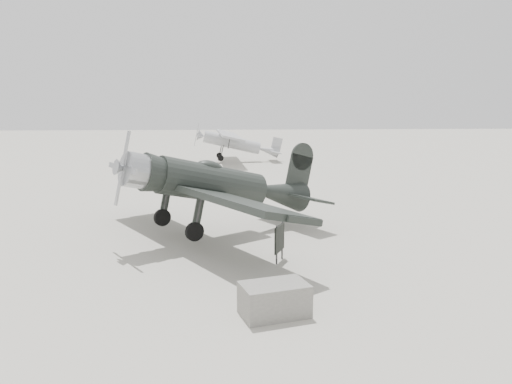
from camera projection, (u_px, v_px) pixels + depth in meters
ground at (240, 244)px, 17.57m from camera, size 160.00×160.00×0.00m
lowwing_monoplane at (220, 185)px, 18.26m from camera, size 9.07×10.70×3.68m
highwing_monoplane at (235, 141)px, 42.39m from camera, size 7.29×10.28×2.92m
equipment_block at (274, 300)px, 11.63m from camera, size 1.74×1.34×0.77m
sign_board at (279, 239)px, 15.56m from camera, size 0.40×0.79×1.21m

